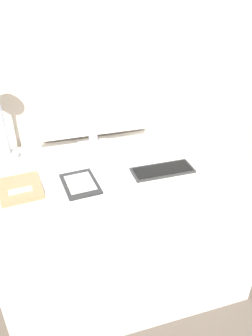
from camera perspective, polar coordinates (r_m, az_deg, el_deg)
The scene contains 9 objects.
ground_plane at distance 1.93m, azimuth 0.86°, elevation -21.19°, with size 10.00×10.00×0.00m, color brown.
wall_back at distance 1.75m, azimuth -4.95°, elevation 20.44°, with size 3.60×0.05×2.40m.
desk at distance 1.75m, azimuth -0.53°, elevation -10.27°, with size 1.19×0.72×0.73m.
monitor at distance 1.64m, azimuth -6.11°, elevation 11.22°, with size 0.58×0.11×0.44m.
keyboard at distance 1.52m, azimuth 6.37°, elevation -0.37°, with size 0.29×0.11×0.01m.
laptop at distance 1.40m, azimuth -6.89°, elevation -3.11°, with size 0.36×0.23×0.02m.
ereader at distance 1.39m, azimuth -7.97°, elevation -2.71°, with size 0.15×0.21×0.01m.
notebook at distance 1.45m, azimuth -17.90°, elevation -3.39°, with size 0.19×0.22×0.02m.
coffee_mug at distance 1.63m, azimuth 5.54°, elevation 3.88°, with size 0.12×0.08×0.10m.
Camera 1 is at (-0.37, -1.10, 1.54)m, focal length 35.00 mm.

